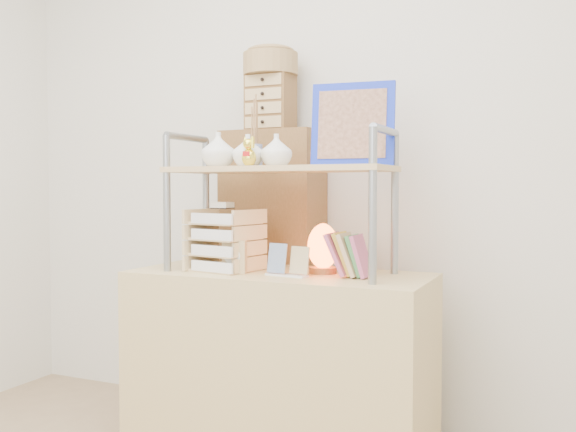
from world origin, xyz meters
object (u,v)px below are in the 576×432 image
object	(u,v)px
cabinet	(273,276)
desk	(279,365)
salt_lamp	(323,248)
letter_tray	(223,243)

from	to	relation	value
cabinet	desk	bearing A→B (deg)	-59.77
salt_lamp	cabinet	bearing A→B (deg)	139.51
desk	salt_lamp	distance (m)	0.51
cabinet	salt_lamp	size ratio (longest dim) A/B	6.85
desk	cabinet	size ratio (longest dim) A/B	0.89
letter_tray	salt_lamp	world-z (taller)	letter_tray
letter_tray	salt_lamp	distance (m)	0.41
desk	salt_lamp	world-z (taller)	salt_lamp
letter_tray	desk	bearing A→B (deg)	12.27
desk	letter_tray	world-z (taller)	letter_tray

